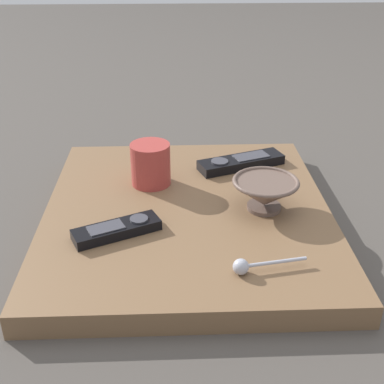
{
  "coord_description": "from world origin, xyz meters",
  "views": [
    {
      "loc": [
        -0.86,
        0.03,
        0.53
      ],
      "look_at": [
        0.02,
        -0.01,
        0.06
      ],
      "focal_mm": 47.74,
      "sensor_mm": 36.0,
      "label": 1
    }
  ],
  "objects_px": {
    "tv_remote_near": "(117,229)",
    "tv_remote_far": "(241,162)",
    "cereal_bowl": "(265,192)",
    "coffee_mug": "(151,164)",
    "teaspoon": "(247,266)"
  },
  "relations": [
    {
      "from": "teaspoon",
      "to": "tv_remote_far",
      "type": "relative_size",
      "value": 0.6
    },
    {
      "from": "tv_remote_near",
      "to": "tv_remote_far",
      "type": "xyz_separation_m",
      "value": [
        0.27,
        -0.25,
        0.0
      ]
    },
    {
      "from": "cereal_bowl",
      "to": "tv_remote_far",
      "type": "relative_size",
      "value": 0.63
    },
    {
      "from": "cereal_bowl",
      "to": "tv_remote_near",
      "type": "xyz_separation_m",
      "value": [
        -0.08,
        0.27,
        -0.03
      ]
    },
    {
      "from": "tv_remote_near",
      "to": "tv_remote_far",
      "type": "relative_size",
      "value": 0.79
    },
    {
      "from": "coffee_mug",
      "to": "teaspoon",
      "type": "height_order",
      "value": "coffee_mug"
    },
    {
      "from": "cereal_bowl",
      "to": "coffee_mug",
      "type": "distance_m",
      "value": 0.25
    },
    {
      "from": "cereal_bowl",
      "to": "tv_remote_far",
      "type": "height_order",
      "value": "cereal_bowl"
    },
    {
      "from": "coffee_mug",
      "to": "tv_remote_far",
      "type": "distance_m",
      "value": 0.21
    },
    {
      "from": "cereal_bowl",
      "to": "teaspoon",
      "type": "xyz_separation_m",
      "value": [
        -0.2,
        0.06,
        -0.02
      ]
    },
    {
      "from": "teaspoon",
      "to": "tv_remote_near",
      "type": "height_order",
      "value": "teaspoon"
    },
    {
      "from": "coffee_mug",
      "to": "tv_remote_near",
      "type": "bearing_deg",
      "value": 164.45
    },
    {
      "from": "tv_remote_far",
      "to": "cereal_bowl",
      "type": "bearing_deg",
      "value": -173.7
    },
    {
      "from": "teaspoon",
      "to": "tv_remote_near",
      "type": "distance_m",
      "value": 0.24
    },
    {
      "from": "cereal_bowl",
      "to": "teaspoon",
      "type": "relative_size",
      "value": 1.05
    }
  ]
}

